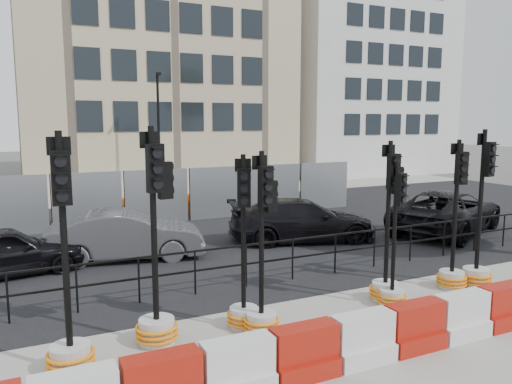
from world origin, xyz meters
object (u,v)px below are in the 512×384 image
traffic_signal_h (478,255)px  car_a (3,252)px  car_c (302,220)px  traffic_signal_a (69,326)px  traffic_signal_d (262,292)px

traffic_signal_h → car_a: 11.07m
car_a → car_c: car_c is taller
traffic_signal_a → traffic_signal_h: (8.67, 0.18, -0.01)m
traffic_signal_d → traffic_signal_a: bearing=171.2°
traffic_signal_a → traffic_signal_d: (3.18, 0.01, 0.03)m
traffic_signal_a → traffic_signal_h: bearing=2.4°
car_a → car_c: bearing=-99.0°
traffic_signal_a → car_a: (-0.97, 5.64, -0.12)m
traffic_signal_h → car_a: bearing=138.7°
traffic_signal_d → car_a: size_ratio=0.84×
traffic_signal_a → car_c: (7.35, 5.63, -0.08)m
traffic_signal_d → car_c: bearing=44.4°
traffic_signal_h → car_c: size_ratio=0.72×
car_a → car_c: (8.32, -0.01, 0.04)m
traffic_signal_d → car_c: traffic_signal_d is taller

